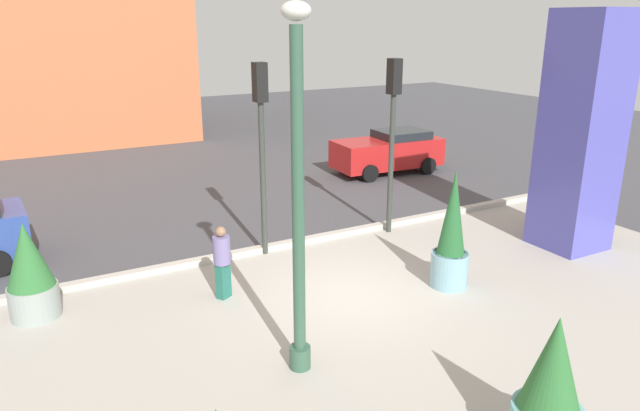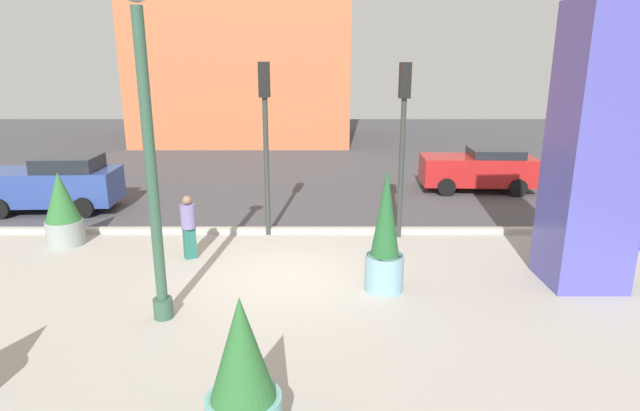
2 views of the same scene
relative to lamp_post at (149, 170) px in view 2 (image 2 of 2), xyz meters
name	(u,v)px [view 2 (image 2 of 2)]	position (x,y,z in m)	size (l,w,h in m)	color
ground_plane	(292,224)	(2.17, 5.93, -2.86)	(60.00, 60.00, 0.00)	#47474C
plaza_pavement	(277,320)	(2.17, -0.07, -2.86)	(18.00, 10.00, 0.02)	#ADA89E
curb_strip	(291,231)	(2.17, 5.05, -2.78)	(18.00, 0.24, 0.16)	#B7B2A8
lamp_post	(149,170)	(0.00, 0.00, 0.00)	(0.44, 0.44, 5.88)	#335642
art_pillar_blue	(593,150)	(8.63, 1.67, 0.08)	(1.53, 1.53, 5.89)	#4C4CAD
potted_plant_near_left	(61,210)	(-3.78, 4.11, -1.91)	(0.94, 0.94, 1.97)	gray
potted_plant_near_right	(241,379)	(2.01, -3.36, -1.92)	(0.95, 0.95, 2.04)	#6BB2B2
potted_plant_by_pillar	(384,240)	(4.31, 1.27, -1.74)	(0.82, 0.82, 2.64)	#7AA8B7
traffic_light_far_side	(264,122)	(1.50, 4.94, 0.30)	(0.28, 0.42, 4.70)	#333833
traffic_light_corner	(402,123)	(5.14, 4.74, 0.28)	(0.28, 0.42, 4.69)	#333833
car_intersection	(477,169)	(8.93, 10.18, -2.03)	(4.20, 2.12, 1.60)	red
car_passing_lane	(52,184)	(-5.65, 7.42, -1.97)	(4.20, 2.13, 1.79)	#2D4793
pedestrian_by_curb	(187,224)	(-0.24, 3.10, -1.98)	(0.49, 0.49, 1.60)	#236656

